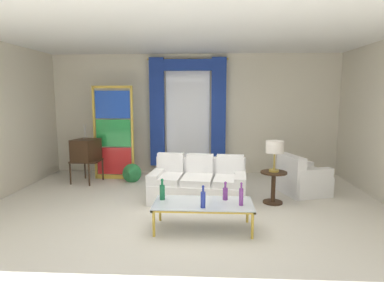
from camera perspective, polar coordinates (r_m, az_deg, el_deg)
The scene contains 16 objects.
ground_plane at distance 5.70m, azimuth -1.05°, elevation -11.84°, with size 16.00×16.00×0.00m, color silver.
wall_rear at distance 8.42m, azimuth 0.41°, elevation 5.18°, with size 8.00×0.12×3.00m, color beige.
ceiling_slab at distance 6.23m, azimuth -0.58°, elevation 18.08°, with size 8.00×7.60×0.04m, color white.
curtained_window at distance 8.25m, azimuth -0.75°, elevation 6.79°, with size 2.00×0.17×2.70m.
couch_white_long at distance 6.26m, azimuth 1.17°, elevation -7.04°, with size 1.84×1.10×0.86m.
coffee_table at distance 4.92m, azimuth 1.95°, elevation -10.49°, with size 1.46×0.68×0.41m.
bottle_blue_decanter at distance 5.03m, azimuth 5.80°, elevation -8.41°, with size 0.07×0.07×0.28m.
bottle_crystal_tall at distance 5.03m, azimuth -5.19°, elevation -8.17°, with size 0.08×0.08×0.33m.
bottle_amber_squat at distance 4.80m, azimuth 8.54°, elevation -8.91°, with size 0.06×0.06×0.34m.
bottle_ruby_flask at distance 4.67m, azimuth 1.93°, elevation -9.46°, with size 0.07×0.07×0.32m.
vintage_tv at distance 7.84m, azimuth -17.95°, elevation -1.15°, with size 0.63×0.69×1.35m.
armchair_white at distance 7.03m, azimuth 18.47°, elevation -5.91°, with size 1.02×1.01×0.80m.
stained_glass_divider at distance 7.94m, azimuth -13.47°, elevation 1.55°, with size 0.95×0.05×2.20m.
peacock_figurine at distance 7.61m, azimuth -10.59°, elevation -5.06°, with size 0.44×0.60×0.50m.
round_side_table at distance 6.26m, azimuth 13.95°, elevation -6.82°, with size 0.48×0.48×0.59m.
table_lamp_brass at distance 6.12m, azimuth 14.17°, elevation -0.72°, with size 0.32×0.32×0.57m.
Camera 1 is at (0.38, -5.33, 1.97)m, focal length 30.71 mm.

